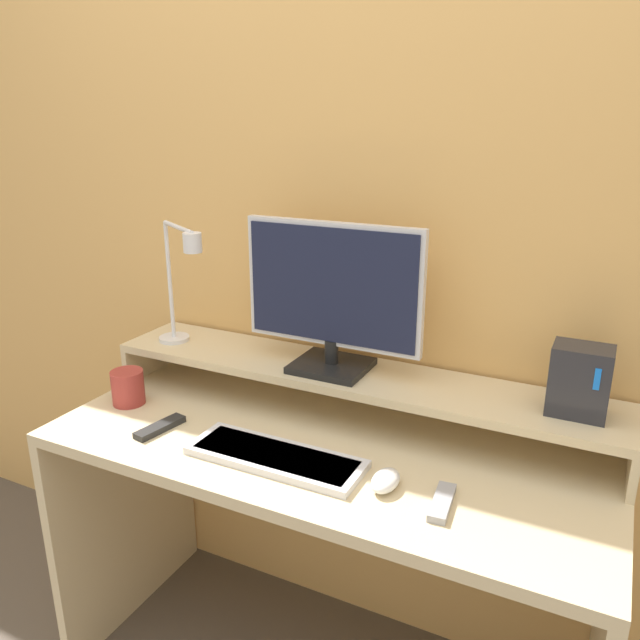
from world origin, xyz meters
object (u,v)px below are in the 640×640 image
(remote_control, at_px, (160,427))
(remote_secondary, at_px, (442,502))
(router_dock, at_px, (580,381))
(mouse, at_px, (385,481))
(desk_lamp, at_px, (181,282))
(monitor, at_px, (332,296))
(keyboard, at_px, (275,457))
(mug, at_px, (128,387))

(remote_control, bearing_deg, remote_secondary, 0.16)
(router_dock, distance_m, mouse, 0.48)
(desk_lamp, xyz_separation_m, remote_control, (0.09, -0.23, -0.31))
(monitor, relative_size, remote_secondary, 3.57)
(desk_lamp, xyz_separation_m, keyboard, (0.43, -0.23, -0.31))
(keyboard, xyz_separation_m, mouse, (0.27, 0.01, 0.01))
(monitor, relative_size, remote_control, 3.31)
(remote_control, bearing_deg, monitor, 40.12)
(desk_lamp, distance_m, remote_secondary, 0.91)
(mug, bearing_deg, desk_lamp, 59.41)
(monitor, height_order, remote_secondary, monitor)
(mouse, relative_size, remote_secondary, 0.70)
(mug, bearing_deg, remote_secondary, -5.19)
(keyboard, bearing_deg, desk_lamp, 151.71)
(monitor, xyz_separation_m, remote_control, (-0.34, -0.29, -0.32))
(monitor, xyz_separation_m, remote_secondary, (0.39, -0.29, -0.32))
(keyboard, relative_size, remote_control, 2.89)
(remote_control, distance_m, remote_secondary, 0.73)
(desk_lamp, bearing_deg, keyboard, -28.29)
(monitor, xyz_separation_m, mug, (-0.52, -0.20, -0.28))
(router_dock, relative_size, mug, 1.68)
(keyboard, distance_m, remote_secondary, 0.39)
(mouse, height_order, remote_secondary, mouse)
(desk_lamp, height_order, router_dock, desk_lamp)
(keyboard, xyz_separation_m, remote_secondary, (0.39, -0.00, -0.00))
(monitor, bearing_deg, remote_control, -139.88)
(monitor, bearing_deg, router_dock, 0.76)
(router_dock, height_order, mouse, router_dock)
(monitor, xyz_separation_m, keyboard, (-0.01, -0.29, -0.31))
(desk_lamp, relative_size, mouse, 3.80)
(mouse, bearing_deg, desk_lamp, 162.29)
(desk_lamp, distance_m, router_dock, 1.04)
(keyboard, xyz_separation_m, remote_control, (-0.34, -0.00, -0.00))
(keyboard, relative_size, mouse, 4.46)
(router_dock, height_order, keyboard, router_dock)
(mouse, relative_size, remote_control, 0.65)
(desk_lamp, bearing_deg, remote_secondary, -15.71)
(monitor, height_order, desk_lamp, monitor)
(monitor, bearing_deg, mouse, -46.95)
(monitor, bearing_deg, desk_lamp, -172.64)
(router_dock, distance_m, mug, 1.15)
(router_dock, xyz_separation_m, keyboard, (-0.61, -0.29, -0.19))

